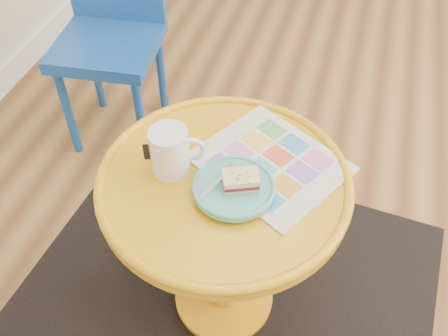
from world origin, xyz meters
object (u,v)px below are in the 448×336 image
(side_table, at_px, (224,220))
(plate, at_px, (234,188))
(newspaper, at_px, (270,163))
(mug, at_px, (171,150))
(chair, at_px, (111,24))

(side_table, relative_size, plate, 3.20)
(newspaper, height_order, mug, mug)
(mug, height_order, plate, mug)
(side_table, distance_m, newspaper, 0.21)
(side_table, height_order, chair, chair)
(side_table, distance_m, chair, 0.98)
(mug, distance_m, plate, 0.18)
(side_table, relative_size, chair, 0.73)
(chair, distance_m, mug, 0.91)
(chair, distance_m, newspaper, 0.99)
(newspaper, bearing_deg, side_table, -109.21)
(side_table, xyz_separation_m, plate, (0.03, -0.04, 0.18))
(plate, bearing_deg, mug, 168.46)
(plate, bearing_deg, chair, 132.32)
(chair, bearing_deg, plate, -53.68)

